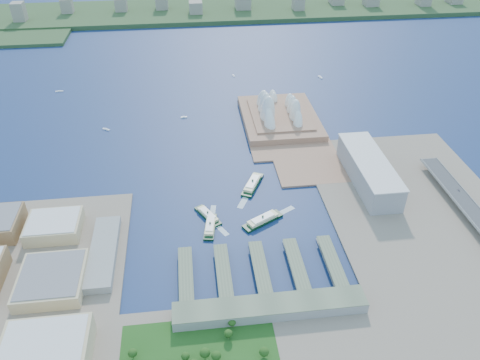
{
  "coord_description": "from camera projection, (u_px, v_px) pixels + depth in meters",
  "views": [
    {
      "loc": [
        -53.97,
        -446.02,
        393.27
      ],
      "look_at": [
        10.32,
        83.09,
        18.0
      ],
      "focal_mm": 35.0,
      "sensor_mm": 36.0,
      "label": 1
    }
  ],
  "objects": [
    {
      "name": "boat_e",
      "position": [
        234.0,
        76.0,
        998.13
      ],
      "size": [
        5.65,
        10.44,
        2.44
      ],
      "primitive_type": null,
      "rotation": [
        0.0,
        0.0,
        0.26
      ],
      "color": "white",
      "rests_on": "ground"
    },
    {
      "name": "boat_a",
      "position": [
        106.0,
        129.0,
        805.49
      ],
      "size": [
        13.65,
        10.5,
        2.7
      ],
      "primitive_type": null,
      "rotation": [
        0.0,
        0.0,
        1.0
      ],
      "color": "white",
      "rests_on": "ground"
    },
    {
      "name": "toaster_building",
      "position": [
        369.0,
        171.0,
        666.13
      ],
      "size": [
        45.0,
        155.0,
        35.0
      ],
      "primitive_type": "cube",
      "color": "gray",
      "rests_on": "east_land"
    },
    {
      "name": "terminal_building",
      "position": [
        270.0,
        308.0,
        480.48
      ],
      "size": [
        200.0,
        28.0,
        12.0
      ],
      "primitive_type": "cube",
      "color": "gray",
      "rests_on": "south_land"
    },
    {
      "name": "boat_c",
      "position": [
        320.0,
        77.0,
        991.02
      ],
      "size": [
        7.05,
        14.34,
        3.1
      ],
      "primitive_type": null,
      "rotation": [
        0.0,
        0.0,
        3.37
      ],
      "color": "white",
      "rests_on": "ground"
    },
    {
      "name": "boat_d",
      "position": [
        59.0,
        91.0,
        933.4
      ],
      "size": [
        15.38,
        4.51,
        2.56
      ],
      "primitive_type": null,
      "rotation": [
        0.0,
        0.0,
        1.65
      ],
      "color": "white",
      "rests_on": "ground"
    },
    {
      "name": "boat_b",
      "position": [
        184.0,
        117.0,
        841.67
      ],
      "size": [
        11.61,
        4.43,
        3.1
      ],
      "primitive_type": null,
      "rotation": [
        0.0,
        0.0,
        1.61
      ],
      "color": "white",
      "rests_on": "ground"
    },
    {
      "name": "ferry_d",
      "position": [
        263.0,
        219.0,
        602.6
      ],
      "size": [
        57.0,
        40.75,
        10.82
      ],
      "primitive_type": null,
      "rotation": [
        0.0,
        0.0,
        2.08
      ],
      "color": "black",
      "rests_on": "ground"
    },
    {
      "name": "ferry_b",
      "position": [
        253.0,
        183.0,
        667.93
      ],
      "size": [
        40.03,
        59.76,
        11.21
      ],
      "primitive_type": null,
      "rotation": [
        0.0,
        0.0,
        -0.46
      ],
      "color": "black",
      "rests_on": "ground"
    },
    {
      "name": "west_buildings",
      "position": [
        17.0,
        279.0,
        502.79
      ],
      "size": [
        200.0,
        280.0,
        27.0
      ],
      "primitive_type": null,
      "color": "olive",
      "rests_on": "west_land"
    },
    {
      "name": "ferry_c",
      "position": [
        210.0,
        225.0,
        593.52
      ],
      "size": [
        20.91,
        51.68,
        9.5
      ],
      "primitive_type": null,
      "rotation": [
        0.0,
        0.0,
        2.98
      ],
      "color": "black",
      "rests_on": "ground"
    },
    {
      "name": "peninsula",
      "position": [
        283.0,
        126.0,
        814.54
      ],
      "size": [
        135.0,
        220.0,
        3.0
      ],
      "primitive_type": "cube",
      "color": "#996D54",
      "rests_on": "ground"
    },
    {
      "name": "east_land",
      "position": [
        438.0,
        240.0,
        575.98
      ],
      "size": [
        240.0,
        500.0,
        3.0
      ],
      "primitive_type": "cube",
      "color": "gray",
      "rests_on": "ground"
    },
    {
      "name": "far_skyline",
      "position": [
        200.0,
        1.0,
        1350.25
      ],
      "size": [
        1900.0,
        140.0,
        55.0
      ],
      "primitive_type": null,
      "color": "gray",
      "rests_on": "far_shore"
    },
    {
      "name": "far_shore",
      "position": [
        200.0,
        11.0,
        1385.77
      ],
      "size": [
        2200.0,
        260.0,
        12.0
      ],
      "primitive_type": "cube",
      "color": "#2D4926",
      "rests_on": "ground"
    },
    {
      "name": "west_land",
      "position": [
        12.0,
        314.0,
        483.01
      ],
      "size": [
        220.0,
        390.0,
        3.0
      ],
      "primitive_type": "cube",
      "color": "gray",
      "rests_on": "ground"
    },
    {
      "name": "ground",
      "position": [
        240.0,
        229.0,
        593.76
      ],
      "size": [
        3000.0,
        3000.0,
        0.0
      ],
      "primitive_type": "plane",
      "color": "#101E4E",
      "rests_on": "ground"
    },
    {
      "name": "car_c",
      "position": [
        459.0,
        190.0,
        636.48
      ],
      "size": [
        1.63,
        4.01,
        1.16
      ],
      "primitive_type": "imported",
      "color": "slate",
      "rests_on": "expressway"
    },
    {
      "name": "opera_house",
      "position": [
        280.0,
        105.0,
        812.97
      ],
      "size": [
        134.0,
        180.0,
        58.0
      ],
      "primitive_type": null,
      "color": "white",
      "rests_on": "peninsula"
    },
    {
      "name": "ferry_a",
      "position": [
        208.0,
        214.0,
        611.66
      ],
      "size": [
        34.45,
        48.35,
        9.17
      ],
      "primitive_type": null,
      "rotation": [
        0.0,
        0.0,
        0.51
      ],
      "color": "black",
      "rests_on": "ground"
    },
    {
      "name": "ferry_wharves",
      "position": [
        260.0,
        269.0,
        531.59
      ],
      "size": [
        184.0,
        90.0,
        9.3
      ],
      "primitive_type": null,
      "color": "#59664D",
      "rests_on": "ground"
    }
  ]
}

